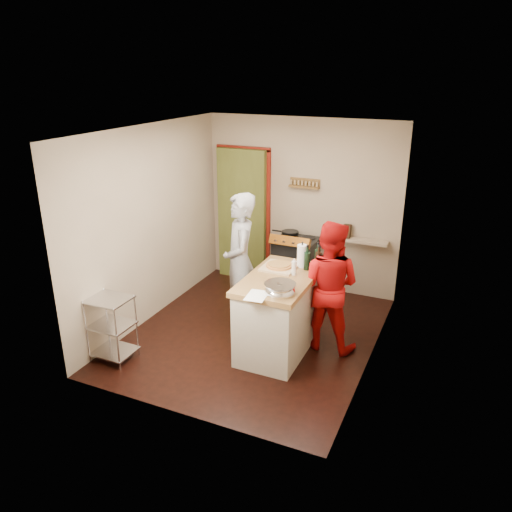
# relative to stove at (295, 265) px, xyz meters

# --- Properties ---
(floor) EXTENTS (3.50, 3.50, 0.00)m
(floor) POSITION_rel_stove_xyz_m (-0.05, -1.42, -0.45)
(floor) COLOR black
(floor) RESTS_ON ground
(back_wall) EXTENTS (3.00, 0.44, 2.60)m
(back_wall) POSITION_rel_stove_xyz_m (-0.69, 0.36, 0.68)
(back_wall) COLOR tan
(back_wall) RESTS_ON ground
(left_wall) EXTENTS (0.04, 3.50, 2.60)m
(left_wall) POSITION_rel_stove_xyz_m (-1.55, -1.42, 0.85)
(left_wall) COLOR tan
(left_wall) RESTS_ON ground
(right_wall) EXTENTS (0.04, 3.50, 2.60)m
(right_wall) POSITION_rel_stove_xyz_m (1.45, -1.42, 0.85)
(right_wall) COLOR tan
(right_wall) RESTS_ON ground
(ceiling) EXTENTS (3.00, 3.50, 0.02)m
(ceiling) POSITION_rel_stove_xyz_m (-0.05, -1.42, 2.16)
(ceiling) COLOR white
(ceiling) RESTS_ON back_wall
(stove) EXTENTS (0.60, 0.63, 1.00)m
(stove) POSITION_rel_stove_xyz_m (0.00, 0.00, 0.00)
(stove) COLOR black
(stove) RESTS_ON ground
(wire_shelving) EXTENTS (0.48, 0.40, 0.80)m
(wire_shelving) POSITION_rel_stove_xyz_m (-1.33, -2.62, -0.01)
(wire_shelving) COLOR silver
(wire_shelving) RESTS_ON ground
(island) EXTENTS (0.75, 1.37, 1.27)m
(island) POSITION_rel_stove_xyz_m (0.38, -1.63, 0.06)
(island) COLOR #B4AC99
(island) RESTS_ON ground
(person_stripe) EXTENTS (0.71, 0.79, 1.81)m
(person_stripe) POSITION_rel_stove_xyz_m (-0.31, -1.26, 0.46)
(person_stripe) COLOR #A6A7AB
(person_stripe) RESTS_ON ground
(person_red) EXTENTS (0.81, 0.64, 1.62)m
(person_red) POSITION_rel_stove_xyz_m (0.88, -1.30, 0.36)
(person_red) COLOR #B00B0C
(person_red) RESTS_ON ground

